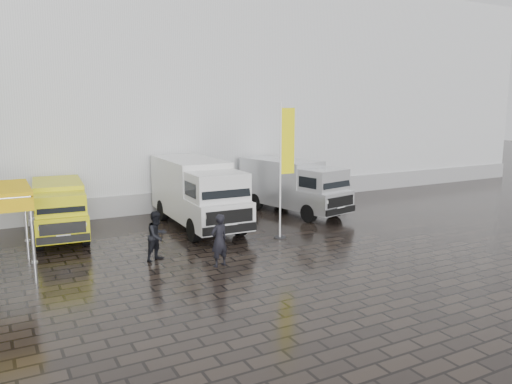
% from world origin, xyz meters
% --- Properties ---
extents(ground, '(120.00, 120.00, 0.00)m').
position_xyz_m(ground, '(0.00, 0.00, 0.00)').
color(ground, black).
rests_on(ground, ground).
extents(exhibition_hall, '(44.00, 16.00, 12.00)m').
position_xyz_m(exhibition_hall, '(2.00, 16.00, 6.00)').
color(exhibition_hall, silver).
rests_on(exhibition_hall, ground).
extents(hall_plinth, '(44.00, 0.15, 1.00)m').
position_xyz_m(hall_plinth, '(2.00, 7.95, 0.50)').
color(hall_plinth, gray).
rests_on(hall_plinth, ground).
extents(van_yellow, '(2.23, 4.93, 2.21)m').
position_xyz_m(van_yellow, '(-7.17, 5.14, 1.11)').
color(van_yellow, '#D6D30B').
rests_on(van_yellow, ground).
extents(van_white, '(2.40, 6.76, 2.91)m').
position_xyz_m(van_white, '(-1.64, 4.21, 1.45)').
color(van_white, silver).
rests_on(van_white, ground).
extents(van_silver, '(3.19, 6.25, 2.58)m').
position_xyz_m(van_silver, '(3.56, 4.70, 1.29)').
color(van_silver, silver).
rests_on(van_silver, ground).
extents(flagpole, '(0.88, 0.50, 5.37)m').
position_xyz_m(flagpole, '(0.75, 0.98, 3.02)').
color(flagpole, black).
rests_on(flagpole, ground).
extents(wheelie_bin, '(0.78, 0.78, 1.06)m').
position_xyz_m(wheelie_bin, '(8.68, 7.52, 0.53)').
color(wheelie_bin, black).
rests_on(wheelie_bin, ground).
extents(person_front, '(0.72, 0.56, 1.77)m').
position_xyz_m(person_front, '(-3.05, -1.15, 0.88)').
color(person_front, black).
rests_on(person_front, ground).
extents(person_tent, '(1.04, 0.96, 1.72)m').
position_xyz_m(person_tent, '(-4.64, 0.47, 0.86)').
color(person_tent, black).
rests_on(person_tent, ground).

